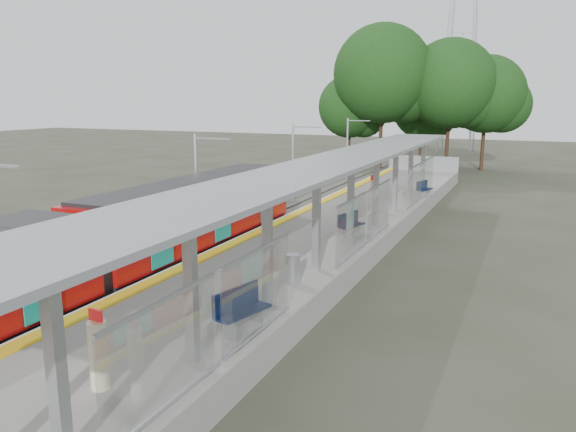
# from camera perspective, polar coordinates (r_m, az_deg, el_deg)

# --- Properties ---
(trackbed) EXTENTS (3.00, 70.00, 0.24)m
(trackbed) POSITION_cam_1_polar(r_m,az_deg,el_deg) (28.66, -4.98, -2.26)
(trackbed) COLOR #59544C
(trackbed) RESTS_ON ground
(platform) EXTENTS (6.00, 50.00, 1.00)m
(platform) POSITION_cam_1_polar(r_m,az_deg,el_deg) (26.74, 3.49, -2.43)
(platform) COLOR gray
(platform) RESTS_ON ground
(tactile_strip) EXTENTS (0.60, 50.00, 0.02)m
(tactile_strip) POSITION_cam_1_polar(r_m,az_deg,el_deg) (27.59, -1.46, -0.87)
(tactile_strip) COLOR yellow
(tactile_strip) RESTS_ON platform
(end_fence) EXTENTS (6.00, 0.10, 1.20)m
(end_fence) POSITION_cam_1_polar(r_m,az_deg,el_deg) (50.36, 13.56, 5.29)
(end_fence) COLOR #9EA0A5
(end_fence) RESTS_ON platform
(train) EXTENTS (2.74, 27.60, 3.62)m
(train) POSITION_cam_1_polar(r_m,az_deg,el_deg) (19.66, -20.68, -3.78)
(train) COLOR black
(train) RESTS_ON ground
(canopy) EXTENTS (3.27, 38.00, 3.66)m
(canopy) POSITION_cam_1_polar(r_m,az_deg,el_deg) (21.97, 4.04, 4.27)
(canopy) COLOR #9EA0A5
(canopy) RESTS_ON platform
(pylon) EXTENTS (8.00, 4.00, 38.00)m
(pylon) POSITION_cam_1_polar(r_m,az_deg,el_deg) (78.84, 17.47, 20.05)
(pylon) COLOR #9EA0A5
(pylon) RESTS_ON ground
(tree_cluster) EXTENTS (19.86, 13.39, 14.20)m
(tree_cluster) POSITION_cam_1_polar(r_m,az_deg,el_deg) (57.76, 13.16, 12.64)
(tree_cluster) COLOR #382316
(tree_cluster) RESTS_ON ground
(catenary_masts) EXTENTS (2.08, 48.16, 5.40)m
(catenary_masts) POSITION_cam_1_polar(r_m,az_deg,el_deg) (28.15, -9.13, 3.17)
(catenary_masts) COLOR #9EA0A5
(catenary_masts) RESTS_ON ground
(bench_near) EXTENTS (0.95, 1.79, 1.18)m
(bench_near) POSITION_cam_1_polar(r_m,az_deg,el_deg) (15.21, -4.88, -9.29)
(bench_near) COLOR #0D1945
(bench_near) RESTS_ON platform
(bench_mid) EXTENTS (0.89, 1.61, 1.06)m
(bench_mid) POSITION_cam_1_polar(r_m,az_deg,el_deg) (25.48, 6.35, -0.75)
(bench_mid) COLOR #0D1945
(bench_mid) RESTS_ON platform
(bench_far) EXTENTS (0.82, 1.52, 0.99)m
(bench_far) POSITION_cam_1_polar(r_m,az_deg,el_deg) (36.55, 13.60, 2.77)
(bench_far) COLOR #0D1945
(bench_far) RESTS_ON platform
(info_pillar_near) EXTENTS (0.40, 0.40, 1.79)m
(info_pillar_near) POSITION_cam_1_polar(r_m,az_deg,el_deg) (12.89, -18.70, -13.18)
(info_pillar_near) COLOR beige
(info_pillar_near) RESTS_ON platform
(info_pillar_far) EXTENTS (0.45, 0.45, 1.99)m
(info_pillar_far) POSITION_cam_1_polar(r_m,az_deg,el_deg) (31.06, 8.70, 2.04)
(info_pillar_far) COLOR beige
(info_pillar_far) RESTS_ON platform
(litter_bin) EXTENTS (0.61, 0.61, 1.00)m
(litter_bin) POSITION_cam_1_polar(r_m,az_deg,el_deg) (18.85, 0.49, -5.39)
(litter_bin) COLOR #9EA0A5
(litter_bin) RESTS_ON platform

